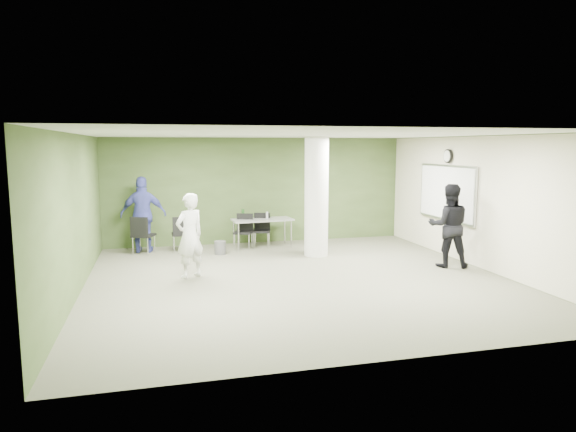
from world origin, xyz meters
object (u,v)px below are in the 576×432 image
object	(u,v)px
chair_back_left	(142,232)
man_black	(449,226)
folding_table	(262,221)
woman_white	(190,236)
man_blue	(143,215)

from	to	relation	value
chair_back_left	man_black	distance (m)	7.05
chair_back_left	folding_table	bearing A→B (deg)	-151.55
woman_white	man_blue	xyz separation A→B (m)	(-0.93, 2.76, 0.09)
chair_back_left	man_blue	size ratio (longest dim) A/B	0.50
chair_back_left	man_black	world-z (taller)	man_black
man_blue	woman_white	bearing A→B (deg)	114.55
folding_table	woman_white	bearing A→B (deg)	-130.82
folding_table	chair_back_left	bearing A→B (deg)	179.68
man_blue	chair_back_left	bearing A→B (deg)	87.12
woman_white	man_black	bearing A→B (deg)	144.35
woman_white	chair_back_left	bearing A→B (deg)	-99.34
chair_back_left	woman_white	xyz separation A→B (m)	(0.98, -2.47, 0.30)
chair_back_left	woman_white	size ratio (longest dim) A/B	0.55
folding_table	man_black	size ratio (longest dim) A/B	0.88
folding_table	man_blue	world-z (taller)	man_blue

